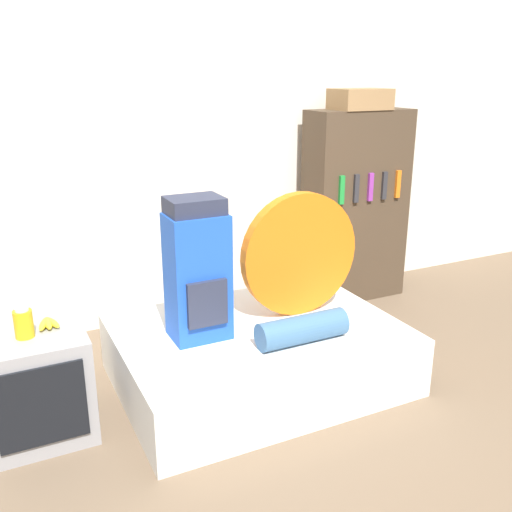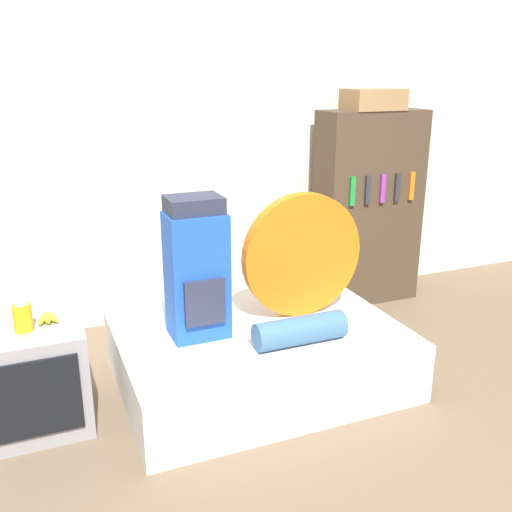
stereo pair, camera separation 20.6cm
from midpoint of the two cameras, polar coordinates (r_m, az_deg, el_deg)
ground_plane at (r=2.98m, az=8.02°, el=-19.95°), size 16.00×16.00×0.00m
wall_back at (r=4.26m, az=-5.31°, el=10.90°), size 8.00×0.05×2.60m
bed at (r=3.52m, az=1.91°, el=-9.79°), size 1.65×1.22×0.36m
backpack at (r=3.21m, az=-4.13°, el=-1.41°), size 0.33×0.29×0.82m
tent_bag at (r=3.51m, az=6.31°, el=0.08°), size 0.77×0.08×0.77m
sleeping_roll at (r=3.23m, az=6.27°, el=-7.43°), size 0.53×0.16×0.16m
television at (r=3.28m, az=-19.52°, el=-11.10°), size 0.52×0.58×0.57m
canister at (r=3.07m, az=-20.55°, el=-5.74°), size 0.09×0.09×0.16m
banana_bunch at (r=3.17m, az=-18.38°, el=-5.88°), size 0.12×0.16×0.04m
bookshelf at (r=4.70m, az=12.37°, el=4.67°), size 0.84×0.36×1.54m
cardboard_box at (r=4.54m, az=12.97°, el=15.01°), size 0.43×0.30×0.16m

